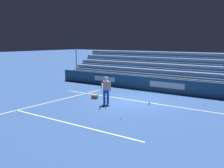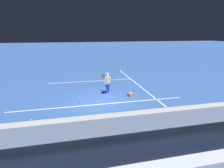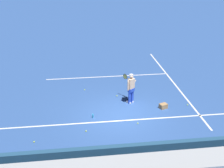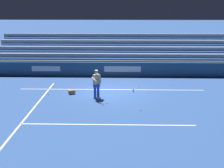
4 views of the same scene
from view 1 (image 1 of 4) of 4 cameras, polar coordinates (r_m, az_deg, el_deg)
ground_plane at (r=16.99m, az=3.81°, el=-3.89°), size 160.00×160.00×0.00m
court_baseline_white at (r=17.41m, az=4.67°, el=-3.57°), size 12.00×0.10×0.01m
court_sideline_white at (r=16.74m, az=-15.80°, el=-4.43°), size 0.10×12.00×0.01m
court_service_line_white at (r=12.80m, az=-9.39°, el=-8.42°), size 8.22×0.10×0.01m
back_wall_sponsor_board at (r=20.54m, az=10.02°, el=-0.15°), size 20.05×0.25×1.10m
bleacher_stand at (r=22.52m, az=12.50°, el=1.14°), size 19.04×3.20×3.40m
tennis_player at (r=16.09m, az=-1.33°, el=-1.37°), size 0.61×1.05×1.71m
ball_box_cardboard at (r=17.93m, az=-3.78°, el=-2.77°), size 0.48×0.42×0.26m
tennis_ball_stray_back at (r=13.30m, az=2.01°, el=-7.48°), size 0.07×0.07×0.07m
tennis_ball_midcourt at (r=18.76m, az=-7.49°, el=-2.59°), size 0.07×0.07×0.07m
tennis_ball_toward_net at (r=17.05m, az=19.34°, el=-4.25°), size 0.07×0.07×0.07m
tennis_ball_by_box at (r=17.28m, az=11.29°, el=-3.72°), size 0.07×0.07×0.07m
tennis_ball_far_right at (r=18.13m, az=3.34°, el=-2.94°), size 0.07×0.07×0.07m
tennis_ball_near_player at (r=15.20m, az=-1.45°, el=-5.33°), size 0.07×0.07×0.07m
water_bottle at (r=16.31m, az=8.08°, el=-4.13°), size 0.07×0.07×0.22m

